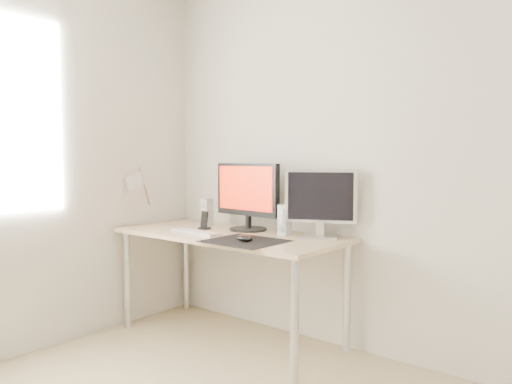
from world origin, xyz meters
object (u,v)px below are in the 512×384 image
Objects in this scene: mouse at (244,238)px; main_monitor at (247,194)px; speaker_left at (207,212)px; keyboard at (195,232)px; phone_dock at (204,224)px; desk at (229,244)px; second_monitor at (321,200)px; speaker_right at (284,220)px.

main_monitor is (-0.30, 0.38, 0.23)m from mouse.
keyboard is at bearing -58.04° from speaker_left.
main_monitor is at bearing 58.78° from keyboard.
desk is at bearing -2.50° from phone_dock.
second_monitor is at bearing 13.59° from phone_dock.
desk is at bearing 145.66° from mouse.
speaker_right is at bearing -2.17° from main_monitor.
phone_dock is at bearing 115.93° from keyboard.
main_monitor reaches higher than keyboard.
keyboard is (0.19, -0.31, -0.09)m from speaker_left.
second_monitor is (0.59, 0.21, 0.32)m from desk.
speaker_left is at bearing -178.65° from main_monitor.
phone_dock is at bearing 157.74° from mouse.
keyboard is (-0.52, -0.30, -0.09)m from speaker_right.
keyboard is 3.30× the size of phone_dock.
speaker_left is (-0.35, 0.15, 0.18)m from desk.
speaker_left is (-0.68, 0.37, 0.08)m from mouse.
main_monitor is at bearing 27.55° from phone_dock.
main_monitor reaches higher than speaker_left.
main_monitor is at bearing 127.99° from mouse.
desk is 12.43× the size of phone_dock.
mouse is 0.78m from speaker_left.
main_monitor is 0.56m from second_monitor.
main_monitor is 0.36m from speaker_right.
speaker_left reaches higher than mouse.
second_monitor is at bearing 4.02° from speaker_left.
second_monitor is 0.87m from keyboard.
speaker_left is at bearing 157.56° from desk.
mouse is 0.59× the size of speaker_left.
speaker_left is 0.18m from phone_dock.
second_monitor is (0.56, 0.06, -0.01)m from main_monitor.
main_monitor is at bearing -174.15° from second_monitor.
mouse reaches higher than keyboard.
mouse is 0.41m from desk.
main_monitor reaches higher than desk.
main_monitor reaches higher than phone_dock.
speaker_left is at bearing 121.96° from keyboard.
speaker_left is 1.57× the size of phone_dock.
phone_dock is at bearing 177.50° from desk.
speaker_right reaches higher than mouse.
desk is 0.37m from main_monitor.
speaker_right is (-0.23, -0.07, -0.14)m from second_monitor.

